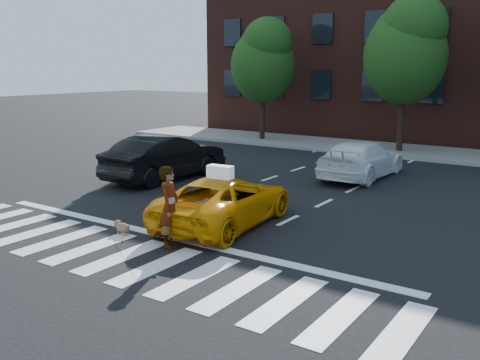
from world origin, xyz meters
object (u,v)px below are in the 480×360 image
object	(u,v)px
tree_mid	(406,47)
taxi	(225,201)
woman	(170,207)
tree_left	(263,58)
black_sedan	(165,157)
white_suv	(361,159)
dog	(122,227)

from	to	relation	value
tree_mid	taxi	size ratio (longest dim) A/B	1.58
taxi	woman	xyz separation A→B (m)	(-0.02, -2.09, 0.30)
tree_left	black_sedan	world-z (taller)	tree_left
tree_mid	white_suv	size ratio (longest dim) A/B	1.53
tree_left	black_sedan	size ratio (longest dim) A/B	1.34
white_suv	tree_mid	bearing A→B (deg)	-83.97
black_sedan	woman	distance (m)	7.47
woman	tree_mid	bearing A→B (deg)	-23.45
tree_mid	taxi	xyz separation A→B (m)	(-0.10, -13.81, -4.23)
tree_mid	woman	bearing A→B (deg)	-90.43
woman	black_sedan	bearing A→B (deg)	19.62
tree_left	dog	distance (m)	17.45
taxi	black_sedan	size ratio (longest dim) A/B	0.93
tree_left	white_suv	world-z (taller)	tree_left
tree_mid	taxi	world-z (taller)	tree_mid
tree_mid	woman	distance (m)	16.37
tree_mid	dog	distance (m)	16.65
white_suv	woman	bearing A→B (deg)	87.30
black_sedan	white_suv	world-z (taller)	black_sedan
tree_left	white_suv	distance (m)	10.81
tree_left	dog	size ratio (longest dim) A/B	11.24
tree_left	white_suv	xyz separation A→B (m)	(8.03, -6.18, -3.77)
tree_mid	woman	xyz separation A→B (m)	(-0.12, -15.90, -3.93)
tree_mid	dog	size ratio (longest dim) A/B	12.28
tree_mid	white_suv	world-z (taller)	tree_mid
tree_left	black_sedan	distance (m)	11.26
tree_mid	black_sedan	bearing A→B (deg)	-116.46
tree_left	dog	xyz separation A→B (m)	(5.81, -15.89, -4.25)
tree_left	black_sedan	bearing A→B (deg)	-77.41
woman	dog	bearing A→B (deg)	66.82
dog	tree_left	bearing A→B (deg)	116.07
taxi	dog	world-z (taller)	taxi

